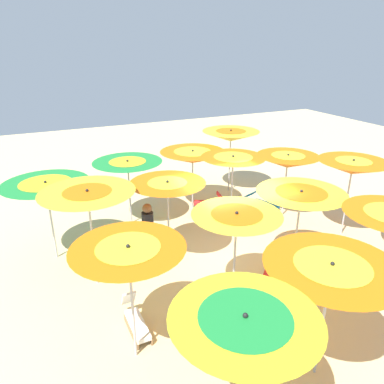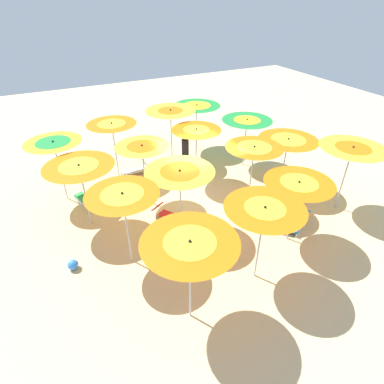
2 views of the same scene
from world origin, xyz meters
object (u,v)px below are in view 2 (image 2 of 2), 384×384
object	(u,v)px
beach_umbrella_11	(112,127)
beach_umbrella_4	(298,188)
lounger_2	(86,199)
beach_umbrella_12	(190,249)
lounger_4	(299,222)
beach_umbrella_5	(254,151)
beach_umbrella_7	(171,115)
beach_umbrella_10	(142,150)
beach_umbrella_2	(247,124)
beach_umbrella_0	(352,153)
beach_umbrella_1	(288,144)
beach_umbrella_13	(123,200)
beach_umbrella_8	(264,214)
beach_umbrella_9	(180,176)
beach_umbrella_15	(54,147)
lounger_1	(169,216)
beach_ball	(73,265)
beach_umbrella_14	(80,170)
beach_umbrella_3	(197,109)
lounger_3	(135,170)
beach_umbrella_6	(196,134)
beachgoer_0	(185,154)
lounger_0	(284,190)

from	to	relation	value
beach_umbrella_11	beach_umbrella_4	bearing A→B (deg)	-148.81
beach_umbrella_4	lounger_2	world-z (taller)	beach_umbrella_4
beach_umbrella_12	lounger_4	bearing A→B (deg)	-72.75
beach_umbrella_4	lounger_2	bearing A→B (deg)	48.58
beach_umbrella_5	lounger_2	world-z (taller)	beach_umbrella_5
beach_umbrella_7	beach_umbrella_10	xyz separation A→B (m)	(-2.64, 2.18, -0.11)
beach_umbrella_2	beach_umbrella_7	size ratio (longest dim) A/B	0.87
beach_umbrella_0	beach_umbrella_1	size ratio (longest dim) A/B	1.12
beach_umbrella_13	lounger_4	xyz separation A→B (m)	(-0.97, -5.66, -2.05)
beach_umbrella_8	beach_umbrella_9	xyz separation A→B (m)	(2.80, 1.06, -0.11)
beach_umbrella_1	beach_umbrella_11	xyz separation A→B (m)	(3.85, 5.78, 0.30)
beach_umbrella_15	lounger_1	bearing A→B (deg)	-134.19
beach_umbrella_11	beach_ball	size ratio (longest dim) A/B	7.84
beach_umbrella_14	lounger_1	world-z (taller)	beach_umbrella_14
beach_umbrella_0	beach_umbrella_14	world-z (taller)	beach_umbrella_0
beach_umbrella_3	beach_umbrella_9	bearing A→B (deg)	148.78
beach_umbrella_12	beach_umbrella_13	size ratio (longest dim) A/B	1.02
beach_umbrella_15	lounger_3	xyz separation A→B (m)	(0.68, -2.95, -2.00)
beach_umbrella_2	beach_umbrella_4	xyz separation A→B (m)	(-5.01, 1.59, -0.03)
lounger_3	beach_umbrella_6	bearing A→B (deg)	143.41
beach_umbrella_1	beach_umbrella_2	size ratio (longest dim) A/B	1.02
beach_umbrella_2	beach_ball	size ratio (longest dim) A/B	7.06
beach_umbrella_15	beach_umbrella_8	bearing A→B (deg)	-146.23
beachgoer_0	lounger_1	bearing A→B (deg)	101.14
beach_umbrella_11	beach_umbrella_14	bearing A→B (deg)	148.79
beach_umbrella_9	lounger_1	xyz separation A→B (m)	(0.64, 0.16, -1.91)
beach_umbrella_2	lounger_3	distance (m)	5.33
beach_umbrella_11	beach_umbrella_13	size ratio (longest dim) A/B	0.99
beach_umbrella_14	lounger_3	xyz separation A→B (m)	(2.67, -2.41, -1.96)
lounger_0	lounger_3	bearing A→B (deg)	77.71
beach_umbrella_10	lounger_2	world-z (taller)	beach_umbrella_10
beach_umbrella_8	lounger_2	bearing A→B (deg)	32.60
beach_umbrella_8	beach_umbrella_11	xyz separation A→B (m)	(7.33, 2.02, 0.03)
beach_umbrella_9	lounger_0	xyz separation A→B (m)	(0.16, -4.57, -1.90)
beach_umbrella_2	beach_umbrella_14	bearing A→B (deg)	100.91
beach_umbrella_7	beachgoer_0	xyz separation A→B (m)	(-1.40, -0.04, -1.29)
beach_umbrella_13	beach_umbrella_3	bearing A→B (deg)	-40.44
beach_umbrella_6	beach_umbrella_12	distance (m)	6.65
beach_umbrella_6	beach_umbrella_12	world-z (taller)	beach_umbrella_12
beach_umbrella_2	beach_umbrella_9	distance (m)	5.48
beach_umbrella_8	beachgoer_0	size ratio (longest dim) A/B	1.30
beach_umbrella_5	beach_ball	size ratio (longest dim) A/B	7.86
beach_umbrella_13	beachgoer_0	distance (m)	5.60
beach_umbrella_12	lounger_0	bearing A→B (deg)	-59.86
beach_umbrella_11	beach_umbrella_15	xyz separation A→B (m)	(-0.89, 2.29, -0.03)
beach_umbrella_2	beach_umbrella_6	bearing A→B (deg)	97.38
beach_umbrella_0	lounger_1	distance (m)	6.58
beach_umbrella_3	beach_umbrella_12	bearing A→B (deg)	152.50
beach_umbrella_3	beach_umbrella_14	world-z (taller)	beach_umbrella_14
beach_umbrella_1	beach_umbrella_4	distance (m)	3.22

